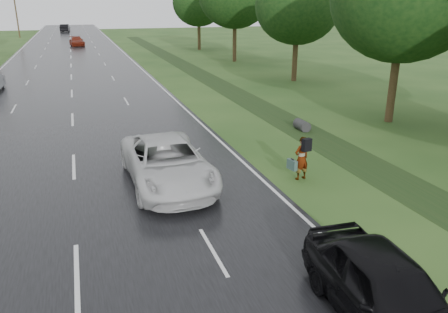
% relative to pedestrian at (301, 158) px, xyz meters
% --- Properties ---
extents(ground, '(220.00, 220.00, 0.00)m').
position_rel_pedestrian_xyz_m(ground, '(-8.18, -3.90, -0.87)').
color(ground, '#244418').
rests_on(ground, ground).
extents(road, '(14.00, 180.00, 0.04)m').
position_rel_pedestrian_xyz_m(road, '(-8.18, 41.10, -0.85)').
color(road, black).
rests_on(road, ground).
extents(edge_stripe_east, '(0.12, 180.00, 0.01)m').
position_rel_pedestrian_xyz_m(edge_stripe_east, '(-1.43, 41.10, -0.82)').
color(edge_stripe_east, silver).
rests_on(edge_stripe_east, road).
extents(edge_stripe_west, '(0.12, 180.00, 0.01)m').
position_rel_pedestrian_xyz_m(edge_stripe_west, '(-14.93, 41.10, -0.82)').
color(edge_stripe_west, silver).
rests_on(edge_stripe_west, road).
extents(center_line, '(0.12, 180.00, 0.01)m').
position_rel_pedestrian_xyz_m(center_line, '(-8.18, 41.10, -0.82)').
color(center_line, silver).
rests_on(center_line, road).
extents(drainage_ditch, '(2.20, 120.00, 0.56)m').
position_rel_pedestrian_xyz_m(drainage_ditch, '(3.32, 14.80, -0.83)').
color(drainage_ditch, '#1A3213').
rests_on(drainage_ditch, ground).
extents(utility_pole_distant, '(1.60, 0.26, 10.00)m').
position_rel_pedestrian_xyz_m(utility_pole_distant, '(-17.38, 81.10, 4.33)').
color(utility_pole_distant, '#3E3019').
rests_on(utility_pole_distant, ground).
extents(tree_east_c, '(7.00, 7.00, 9.29)m').
position_rel_pedestrian_xyz_m(tree_east_c, '(10.02, 20.10, 5.27)').
color(tree_east_c, '#3E3019').
rests_on(tree_east_c, ground).
extents(tree_east_f, '(7.20, 7.20, 9.62)m').
position_rel_pedestrian_xyz_m(tree_east_f, '(9.32, 48.10, 5.50)').
color(tree_east_f, '#3E3019').
rests_on(tree_east_f, ground).
extents(pedestrian, '(0.83, 0.64, 1.69)m').
position_rel_pedestrian_xyz_m(pedestrian, '(0.00, 0.00, 0.00)').
color(pedestrian, '#A5998C').
rests_on(pedestrian, ground).
extents(white_pickup, '(2.86, 6.02, 1.66)m').
position_rel_pedestrian_xyz_m(white_pickup, '(-4.88, 1.10, 0.00)').
color(white_pickup, silver).
rests_on(white_pickup, road).
extents(dark_sedan, '(2.20, 4.83, 1.61)m').
position_rel_pedestrian_xyz_m(dark_sedan, '(-2.18, -7.72, -0.03)').
color(dark_sedan, black).
rests_on(dark_sedan, road).
extents(far_car_red, '(2.41, 4.93, 1.38)m').
position_rel_pedestrian_xyz_m(far_car_red, '(-7.18, 59.24, -0.14)').
color(far_car_red, maroon).
rests_on(far_car_red, road).
extents(far_car_dark, '(2.26, 5.36, 1.72)m').
position_rel_pedestrian_xyz_m(far_car_dark, '(-9.18, 95.37, 0.03)').
color(far_car_dark, black).
rests_on(far_car_dark, road).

